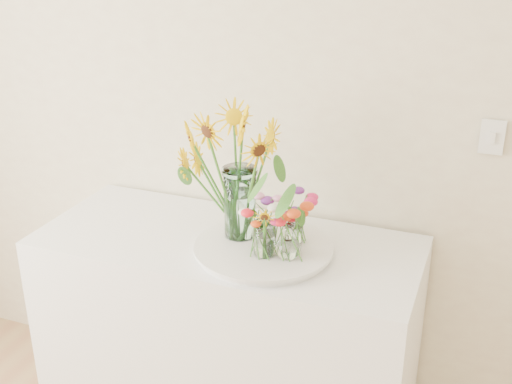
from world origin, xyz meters
TOP-DOWN VIEW (x-y plane):
  - counter at (-0.08, 1.93)m, footprint 1.40×0.60m
  - tray at (0.08, 1.88)m, footprint 0.46×0.46m
  - mason_jar at (-0.02, 1.93)m, footprint 0.14×0.14m
  - sunflower_bouquet at (-0.02, 1.93)m, footprint 0.89×0.89m
  - small_vase_a at (0.11, 1.82)m, footprint 0.10×0.10m
  - wildflower_posy_a at (0.11, 1.82)m, footprint 0.21×0.21m
  - small_vase_b at (0.19, 1.84)m, footprint 0.11×0.11m
  - wildflower_posy_b at (0.19, 1.84)m, footprint 0.22×0.22m
  - small_vase_c at (0.17, 1.95)m, footprint 0.07×0.07m
  - wildflower_posy_c at (0.17, 1.95)m, footprint 0.19×0.19m

SIDE VIEW (x-z plane):
  - counter at x=-0.08m, z-range 0.00..0.90m
  - tray at x=0.08m, z-range 0.90..0.92m
  - small_vase_c at x=0.17m, z-range 0.93..1.02m
  - small_vase_b at x=0.19m, z-range 0.93..1.05m
  - small_vase_a at x=0.11m, z-range 0.93..1.05m
  - wildflower_posy_c at x=0.17m, z-range 0.93..1.11m
  - wildflower_posy_b at x=0.19m, z-range 0.93..1.14m
  - wildflower_posy_a at x=0.11m, z-range 0.93..1.14m
  - mason_jar at x=-0.02m, z-range 0.93..1.19m
  - sunflower_bouquet at x=-0.02m, z-range 0.92..1.43m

